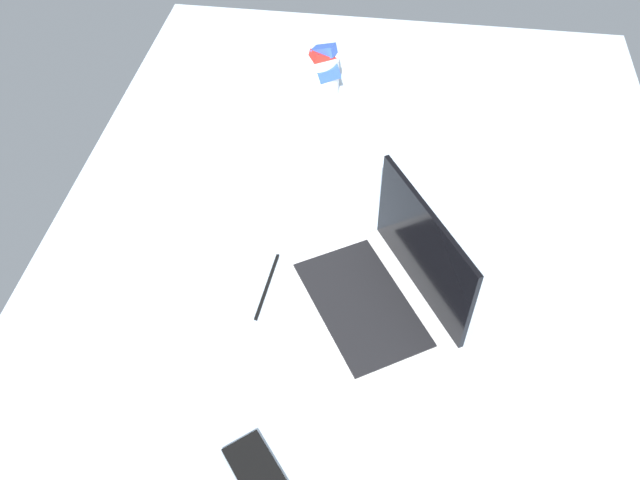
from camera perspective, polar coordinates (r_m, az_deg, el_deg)
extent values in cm
cube|color=silver|center=(152.10, 3.96, -1.31)|extent=(180.00, 140.00, 18.00)
cube|color=silver|center=(130.91, 4.19, -5.63)|extent=(40.16, 36.93, 2.00)
cube|color=black|center=(129.50, 3.63, -5.54)|extent=(33.61, 29.72, 0.40)
cube|color=black|center=(125.88, 8.95, -0.84)|extent=(28.59, 18.22, 21.00)
cylinder|color=silver|center=(180.23, 0.18, 14.16)|extent=(9.00, 9.00, 11.00)
cube|color=#268C33|center=(182.87, 0.11, 13.80)|extent=(7.06, 6.90, 4.95)
cube|color=blue|center=(180.66, 0.12, 13.99)|extent=(7.04, 5.92, 4.10)
cube|color=blue|center=(179.72, 0.16, 14.45)|extent=(7.16, 6.57, 4.72)
cube|color=blue|center=(177.15, 0.67, 14.57)|extent=(7.14, 7.73, 5.19)
cube|color=red|center=(177.58, 0.11, 15.34)|extent=(7.72, 8.19, 6.55)
cube|color=blue|center=(178.02, 0.38, 16.09)|extent=(5.67, 6.94, 5.09)
cube|color=black|center=(114.85, -5.35, -19.66)|extent=(15.12, 14.17, 0.80)
cube|color=black|center=(134.68, -4.62, -4.02)|extent=(16.99, 1.98, 0.60)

